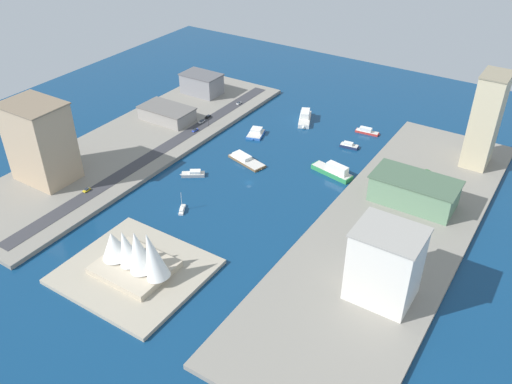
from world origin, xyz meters
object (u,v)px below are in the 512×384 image
(carpark_squat_concrete, at_px, (167,113))
(opera_landmark, at_px, (134,254))
(van_white, at_px, (239,103))
(taxi_yellow_cab, at_px, (87,190))
(barge_flat_brown, at_px, (245,160))
(hotel_broad_white, at_px, (385,264))
(office_block_beige, at_px, (486,120))
(traffic_light_waterfront, at_px, (208,121))
(catamaran_blue, at_px, (256,133))
(patrol_launch_navy, at_px, (349,146))
(suv_black, at_px, (208,116))
(sedan_silver, at_px, (202,121))
(ferry_green_doubledeck, at_px, (333,171))
(yacht_sleek_gray, at_px, (193,174))
(apartment_midrise_tan, at_px, (40,142))
(hatchback_blue, at_px, (195,130))
(terminal_long_green, at_px, (414,191))
(warehouse_low_gray, at_px, (202,84))
(tugboat_red, at_px, (367,131))
(sailboat_small_white, at_px, (182,209))
(ferry_white_commuter, at_px, (305,118))

(carpark_squat_concrete, height_order, opera_landmark, opera_landmark)
(van_white, distance_m, taxi_yellow_cab, 139.74)
(barge_flat_brown, height_order, hotel_broad_white, hotel_broad_white)
(office_block_beige, height_order, traffic_light_waterfront, office_block_beige)
(catamaran_blue, bearing_deg, patrol_launch_navy, -163.20)
(suv_black, bearing_deg, office_block_beige, -167.81)
(catamaran_blue, xyz_separation_m, sedan_silver, (38.13, 8.75, 1.81))
(opera_landmark, bearing_deg, ferry_green_doubledeck, -106.44)
(catamaran_blue, xyz_separation_m, taxi_yellow_cab, (39.36, 109.73, 1.77))
(yacht_sleek_gray, distance_m, suv_black, 72.47)
(catamaran_blue, distance_m, sedan_silver, 39.16)
(apartment_midrise_tan, bearing_deg, hatchback_blue, -110.92)
(van_white, bearing_deg, hotel_broad_white, 141.18)
(ferry_green_doubledeck, xyz_separation_m, sedan_silver, (102.79, -9.09, 0.62))
(barge_flat_brown, relative_size, terminal_long_green, 0.60)
(yacht_sleek_gray, distance_m, hotel_broad_white, 134.36)
(catamaran_blue, height_order, hatchback_blue, catamaran_blue)
(warehouse_low_gray, xyz_separation_m, hatchback_blue, (-34.60, 52.88, -6.67))
(ferry_green_doubledeck, height_order, taxi_yellow_cab, ferry_green_doubledeck)
(tugboat_red, height_order, opera_landmark, opera_landmark)
(catamaran_blue, xyz_separation_m, sailboat_small_white, (-13.78, 93.28, -0.62))
(barge_flat_brown, xyz_separation_m, sedan_silver, (51.39, -23.67, 2.10))
(ferry_green_doubledeck, bearing_deg, ferry_white_commuter, -48.44)
(suv_black, bearing_deg, taxi_yellow_cab, 90.01)
(yacht_sleek_gray, xyz_separation_m, hotel_broad_white, (-128.28, 35.74, 17.94))
(apartment_midrise_tan, distance_m, suv_black, 117.02)
(terminal_long_green, bearing_deg, office_block_beige, -105.83)
(opera_landmark, bearing_deg, hatchback_blue, -62.91)
(yacht_sleek_gray, distance_m, patrol_launch_navy, 101.24)
(traffic_light_waterfront, bearing_deg, warehouse_low_gray, -48.24)
(tugboat_red, distance_m, sailboat_small_white, 142.93)
(yacht_sleek_gray, distance_m, sedan_silver, 64.37)
(hotel_broad_white, height_order, carpark_squat_concrete, hotel_broad_white)
(ferry_green_doubledeck, bearing_deg, terminal_long_green, 172.56)
(ferry_white_commuter, bearing_deg, catamaran_blue, 64.48)
(barge_flat_brown, bearing_deg, suv_black, -31.64)
(ferry_white_commuter, xyz_separation_m, traffic_light_waterfront, (47.71, 46.72, 4.11))
(catamaran_blue, distance_m, tugboat_red, 73.41)
(ferry_white_commuter, height_order, barge_flat_brown, ferry_white_commuter)
(barge_flat_brown, relative_size, warehouse_low_gray, 0.91)
(barge_flat_brown, height_order, office_block_beige, office_block_beige)
(hatchback_blue, height_order, opera_landmark, opera_landmark)
(hotel_broad_white, bearing_deg, catamaran_blue, -38.11)
(taxi_yellow_cab, height_order, sedan_silver, sedan_silver)
(ferry_white_commuter, bearing_deg, office_block_beige, -179.49)
(office_block_beige, bearing_deg, taxi_yellow_cab, 40.70)
(carpark_squat_concrete, bearing_deg, office_block_beige, -164.27)
(sailboat_small_white, relative_size, apartment_midrise_tan, 0.24)
(tugboat_red, height_order, sedan_silver, sedan_silver)
(barge_flat_brown, height_order, taxi_yellow_cab, taxi_yellow_cab)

